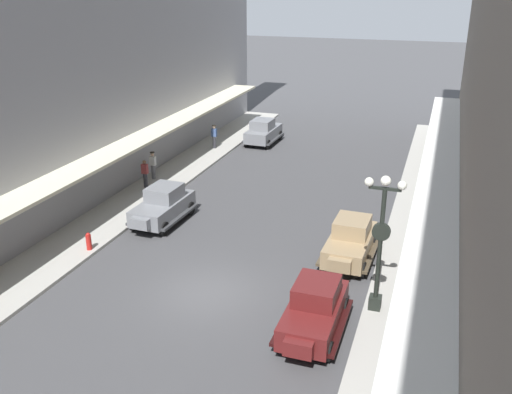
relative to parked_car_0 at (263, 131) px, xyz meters
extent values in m
plane|color=#424244|center=(4.52, -20.98, -0.94)|extent=(200.00, 200.00, 0.00)
cube|color=#A8A59E|center=(-2.98, -20.98, -0.87)|extent=(3.00, 60.00, 0.15)
cube|color=#A8A59E|center=(12.02, -20.98, -0.87)|extent=(3.00, 60.00, 0.15)
cube|color=beige|center=(-3.58, -20.98, 2.06)|extent=(1.80, 54.00, 0.16)
cube|color=white|center=(12.62, -20.98, 2.06)|extent=(1.80, 54.00, 0.16)
cube|color=slate|center=(0.00, 0.03, -0.20)|extent=(1.80, 3.94, 0.80)
cube|color=slate|center=(-0.01, -0.22, 0.55)|extent=(1.48, 1.74, 0.70)
cube|color=#8C9EA8|center=(-0.01, -0.22, 0.55)|extent=(1.41, 1.70, 0.42)
cube|color=slate|center=(0.06, 2.16, -0.15)|extent=(0.94, 0.38, 0.52)
cube|color=#393A3D|center=(-0.95, 0.06, -0.52)|extent=(0.33, 3.52, 0.12)
cube|color=#393A3D|center=(0.95, 0.01, -0.52)|extent=(0.33, 3.52, 0.12)
cylinder|color=black|center=(-0.77, 1.42, -0.60)|extent=(0.24, 0.69, 0.68)
cylinder|color=black|center=(0.84, 1.38, -0.60)|extent=(0.24, 0.69, 0.68)
cylinder|color=black|center=(-0.84, -1.31, -0.60)|extent=(0.24, 0.69, 0.68)
cylinder|color=black|center=(0.77, -1.35, -0.60)|extent=(0.24, 0.69, 0.68)
cube|color=#591919|center=(9.08, -22.22, -0.20)|extent=(1.70, 3.90, 0.80)
cube|color=#591919|center=(9.08, -21.97, 0.55)|extent=(1.44, 1.70, 0.70)
cube|color=#8C9EA8|center=(9.08, -21.97, 0.55)|extent=(1.37, 1.67, 0.42)
cube|color=#591919|center=(9.08, -24.35, -0.15)|extent=(0.94, 0.36, 0.52)
cube|color=black|center=(10.03, -22.22, -0.52)|extent=(0.24, 3.51, 0.12)
cube|color=black|center=(8.13, -22.22, -0.52)|extent=(0.24, 3.51, 0.12)
cylinder|color=black|center=(9.89, -23.58, -0.60)|extent=(0.22, 0.68, 0.68)
cylinder|color=black|center=(8.28, -23.58, -0.60)|extent=(0.22, 0.68, 0.68)
cylinder|color=black|center=(9.89, -20.85, -0.60)|extent=(0.22, 0.68, 0.68)
cylinder|color=black|center=(8.28, -20.85, -0.60)|extent=(0.22, 0.68, 0.68)
cube|color=slate|center=(-0.27, -15.39, -0.20)|extent=(1.84, 3.96, 0.80)
cube|color=slate|center=(-0.26, -15.14, 0.55)|extent=(1.50, 1.75, 0.70)
cube|color=#8C9EA8|center=(-0.26, -15.14, 0.55)|extent=(1.43, 1.72, 0.42)
cube|color=slate|center=(-0.35, -17.52, -0.15)|extent=(0.95, 0.39, 0.52)
cube|color=#393A3D|center=(0.68, -15.43, -0.52)|extent=(0.37, 3.52, 0.12)
cube|color=#393A3D|center=(-1.22, -15.36, -0.52)|extent=(0.37, 3.52, 0.12)
cylinder|color=black|center=(0.49, -16.79, -0.60)|extent=(0.24, 0.69, 0.68)
cylinder|color=black|center=(-1.13, -16.73, -0.60)|extent=(0.24, 0.69, 0.68)
cylinder|color=black|center=(0.59, -14.06, -0.60)|extent=(0.24, 0.69, 0.68)
cylinder|color=black|center=(-1.03, -14.00, -0.60)|extent=(0.24, 0.69, 0.68)
cube|color=#997F5B|center=(9.32, -16.44, -0.20)|extent=(1.80, 3.94, 0.80)
cube|color=#997F5B|center=(9.32, -16.19, 0.55)|extent=(1.48, 1.74, 0.70)
cube|color=#8C9EA8|center=(9.32, -16.19, 0.55)|extent=(1.41, 1.70, 0.42)
cube|color=#997F5B|center=(9.26, -18.57, -0.15)|extent=(0.94, 0.38, 0.52)
cube|color=#4C3F2D|center=(10.26, -16.46, -0.52)|extent=(0.33, 3.51, 0.12)
cube|color=#4C3F2D|center=(8.37, -16.42, -0.52)|extent=(0.33, 3.51, 0.12)
cylinder|color=black|center=(10.09, -17.83, -0.60)|extent=(0.24, 0.69, 0.68)
cylinder|color=black|center=(8.47, -17.78, -0.60)|extent=(0.24, 0.69, 0.68)
cylinder|color=black|center=(10.16, -15.10, -0.60)|extent=(0.24, 0.69, 0.68)
cylinder|color=black|center=(8.54, -15.06, -0.60)|extent=(0.24, 0.69, 0.68)
cube|color=black|center=(10.92, -20.24, -0.54)|extent=(0.44, 0.44, 0.50)
cylinder|color=black|center=(10.92, -20.24, 1.81)|extent=(0.16, 0.16, 4.20)
cube|color=black|center=(10.92, -20.24, 3.91)|extent=(1.10, 0.10, 0.10)
sphere|color=white|center=(10.37, -20.24, 4.09)|extent=(0.32, 0.32, 0.32)
sphere|color=white|center=(11.47, -20.24, 4.09)|extent=(0.32, 0.32, 0.32)
sphere|color=white|center=(10.92, -20.24, 4.19)|extent=(0.36, 0.36, 0.36)
cylinder|color=black|center=(10.92, -20.24, 2.31)|extent=(0.64, 0.18, 0.64)
cylinder|color=silver|center=(10.92, -20.14, 2.31)|extent=(0.56, 0.02, 0.56)
cylinder|color=#B21E19|center=(-1.83, -19.50, -0.44)|extent=(0.24, 0.24, 0.70)
sphere|color=#B21E19|center=(-1.83, -19.50, -0.07)|extent=(0.20, 0.20, 0.20)
cylinder|color=#2D2D33|center=(-2.75, -2.82, -0.37)|extent=(0.24, 0.24, 0.85)
cube|color=#3F598C|center=(-2.75, -2.82, 0.34)|extent=(0.36, 0.22, 0.56)
sphere|color=beige|center=(-2.75, -2.82, 0.74)|extent=(0.22, 0.22, 0.22)
cylinder|color=black|center=(-2.75, -2.82, 0.86)|extent=(0.28, 0.28, 0.04)
cylinder|color=slate|center=(-3.70, -10.06, -0.37)|extent=(0.24, 0.24, 0.85)
cube|color=white|center=(-3.70, -10.06, 0.34)|extent=(0.36, 0.22, 0.56)
sphere|color=beige|center=(-3.70, -10.06, 0.74)|extent=(0.22, 0.22, 0.22)
cylinder|color=black|center=(-3.70, -10.06, 0.86)|extent=(0.28, 0.28, 0.04)
cylinder|color=#2D2D33|center=(-3.39, -11.57, -0.37)|extent=(0.24, 0.24, 0.85)
cube|color=maroon|center=(-3.39, -11.57, 0.34)|extent=(0.36, 0.22, 0.56)
sphere|color=brown|center=(-3.39, -11.57, 0.74)|extent=(0.22, 0.22, 0.22)
cylinder|color=slate|center=(12.55, -15.39, -0.37)|extent=(0.24, 0.24, 0.85)
cube|color=maroon|center=(12.55, -15.39, 0.34)|extent=(0.36, 0.22, 0.56)
sphere|color=tan|center=(12.55, -15.39, 0.74)|extent=(0.22, 0.22, 0.22)
cylinder|color=black|center=(12.55, -15.39, 0.86)|extent=(0.28, 0.28, 0.04)
camera|label=1|loc=(12.50, -38.48, 10.55)|focal=39.43mm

